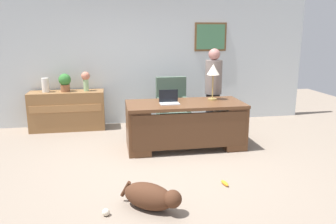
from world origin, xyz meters
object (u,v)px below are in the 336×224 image
Objects in this scene: credenza at (68,111)px; dog_toy_ball at (106,212)px; dog_lying at (151,197)px; dog_toy_plush at (225,183)px; potted_plant at (65,82)px; desk at (185,123)px; vase_with_flowers at (86,79)px; vase_empty at (45,85)px; laptop at (169,100)px; person_standing at (213,91)px; armchair at (172,108)px; desk_lamp at (213,72)px.

credenza is 17.82× the size of dog_toy_ball.
dog_lying is at bearing -69.86° from credenza.
potted_plant is at bearing 127.30° from dog_toy_plush.
desk is 2.36m from vase_with_flowers.
vase_empty is (-2.50, 1.50, 0.49)m from desk.
laptop is 0.82× the size of vase_with_flowers.
vase_with_flowers reaches higher than dog_lying.
person_standing is (2.82, -0.76, 0.46)m from credenza.
laptop is at bearing 74.38° from dog_lying.
dog_toy_ball is 1.61m from dog_toy_plush.
laptop is 2.43m from dog_toy_ball.
armchair reaches higher than credenza.
credenza is at bearing 110.14° from dog_lying.
person_standing reaches higher than vase_with_flowers.
vase_empty is 4.15m from dog_toy_plush.
person_standing reaches higher than dog_toy_ball.
dog_lying is at bearing -69.69° from potted_plant.
person_standing is 3.54m from dog_toy_ball.
person_standing reaches higher than desk.
desk is 2.46m from dog_toy_ball.
vase_with_flowers is (-1.68, 0.50, 0.54)m from armchair.
person_standing reaches higher than credenza.
armchair is at bearing 76.12° from laptop.
potted_plant is (0.37, 0.00, 0.06)m from vase_empty.
vase_empty is (-1.66, 3.48, 0.77)m from dog_lying.
dog_toy_ball is at bearing -161.86° from dog_toy_plush.
desk_lamp is at bearing -54.93° from armchair.
dog_toy_ball is at bearing -123.46° from desk.
person_standing is at bearing 76.99° from dog_toy_plush.
desk is 0.50m from laptop.
armchair is 1.26m from desk_lamp.
potted_plant is (-0.01, 0.00, 0.59)m from credenza.
credenza is at bearing 166.37° from armchair.
vase_with_flowers is (-1.72, 1.50, 0.59)m from desk.
person_standing reaches higher than desk_lamp.
laptop is (-0.28, 0.01, 0.41)m from desk.
potted_plant is (-1.29, 3.48, 0.83)m from dog_lying.
person_standing is (0.71, 0.74, 0.42)m from desk.
credenza is at bearing 164.92° from person_standing.
desk is at bearing -31.07° from vase_empty.
armchair is 3.84× the size of vase_empty.
laptop is at bearing 62.55° from dog_toy_ball.
desk is 2.91× the size of dog_lying.
dog_lying is 4.03× the size of dog_toy_plush.
armchair is at bearing 161.03° from person_standing.
credenza is 0.59m from potted_plant.
vase_empty reaches higher than dog_toy_ball.
vase_with_flowers is at bearing 149.75° from desk_lamp.
desk is at bearing 67.04° from dog_lying.
person_standing reaches higher than dog_lying.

